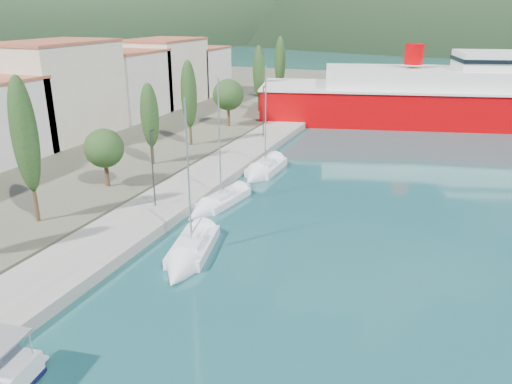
% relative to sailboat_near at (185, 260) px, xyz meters
% --- Properties ---
extents(ground, '(1400.00, 1400.00, 0.00)m').
position_rel_sailboat_near_xyz_m(ground, '(2.74, 111.43, -0.31)').
color(ground, '#1C5052').
extents(quay, '(5.00, 88.00, 0.80)m').
position_rel_sailboat_near_xyz_m(quay, '(-6.26, 17.43, 0.09)').
color(quay, gray).
rests_on(quay, ground).
extents(land_strip, '(70.00, 148.00, 0.70)m').
position_rel_sailboat_near_xyz_m(land_strip, '(-44.26, 27.43, 0.04)').
color(land_strip, '#565644').
rests_on(land_strip, ground).
extents(town_buildings, '(9.20, 69.20, 11.30)m').
position_rel_sailboat_near_xyz_m(town_buildings, '(-29.26, 28.34, 5.26)').
color(town_buildings, beige).
rests_on(town_buildings, land_strip).
extents(tree_row, '(4.07, 63.21, 10.70)m').
position_rel_sailboat_near_xyz_m(tree_row, '(-12.83, 24.37, 5.43)').
color(tree_row, '#47301E').
rests_on(tree_row, land_strip).
extents(lamp_posts, '(0.15, 48.33, 6.06)m').
position_rel_sailboat_near_xyz_m(lamp_posts, '(-6.26, 6.62, 3.77)').
color(lamp_posts, '#2D2D33').
rests_on(lamp_posts, quay).
extents(sailboat_near, '(4.08, 8.29, 11.44)m').
position_rel_sailboat_near_xyz_m(sailboat_near, '(0.00, 0.00, 0.00)').
color(sailboat_near, silver).
rests_on(sailboat_near, ground).
extents(sailboat_mid, '(3.17, 8.06, 11.30)m').
position_rel_sailboat_near_xyz_m(sailboat_mid, '(-2.64, 8.95, -0.03)').
color(sailboat_mid, silver).
rests_on(sailboat_mid, ground).
extents(sailboat_far, '(2.58, 7.85, 11.50)m').
position_rel_sailboat_near_xyz_m(sailboat_far, '(-2.06, 18.52, 0.01)').
color(sailboat_far, silver).
rests_on(sailboat_far, ground).
extents(ferry, '(59.31, 25.92, 11.53)m').
position_rel_sailboat_near_xyz_m(ferry, '(16.85, 51.63, 3.20)').
color(ferry, '#AF0003').
rests_on(ferry, ground).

